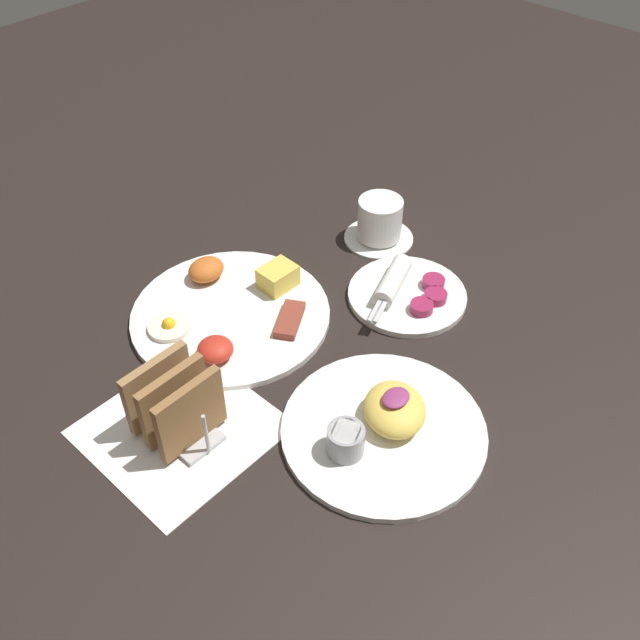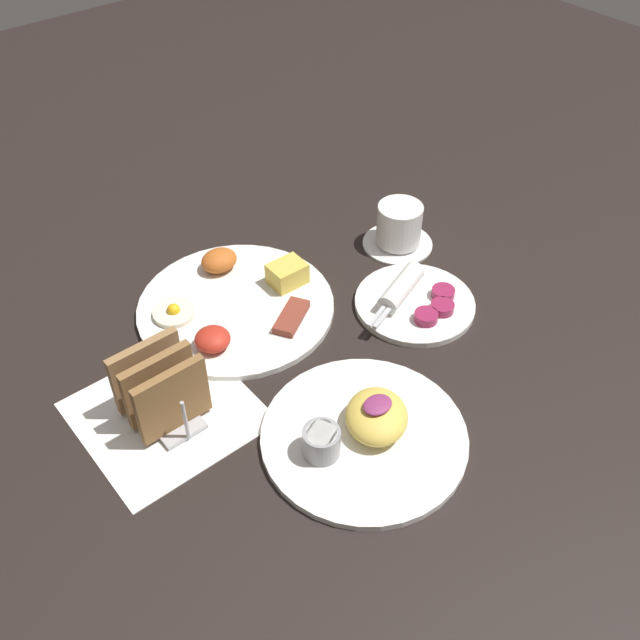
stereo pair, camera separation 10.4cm
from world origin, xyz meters
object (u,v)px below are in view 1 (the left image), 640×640
at_px(plate_foreground, 384,425).
at_px(toast_rack, 175,404).
at_px(plate_condiments, 406,292).
at_px(coffee_cup, 380,222).
at_px(plate_breakfast, 231,311).

relative_size(plate_foreground, toast_rack, 2.32).
height_order(plate_condiments, coffee_cup, coffee_cup).
relative_size(plate_breakfast, plate_foreground, 1.13).
distance_m(plate_condiments, toast_rack, 0.42).
bearing_deg(plate_foreground, plate_condiments, 31.59).
bearing_deg(plate_breakfast, plate_foreground, -93.01).
distance_m(plate_condiments, plate_foreground, 0.27).
bearing_deg(plate_condiments, toast_rack, 172.20).
bearing_deg(toast_rack, plate_breakfast, 30.64).
height_order(plate_breakfast, plate_condiments, plate_breakfast).
xyz_separation_m(plate_breakfast, coffee_cup, (0.31, -0.04, 0.03)).
bearing_deg(plate_foreground, toast_rack, 131.71).
distance_m(plate_foreground, coffee_cup, 0.42).
distance_m(plate_foreground, toast_rack, 0.27).
relative_size(plate_condiments, coffee_cup, 1.67).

